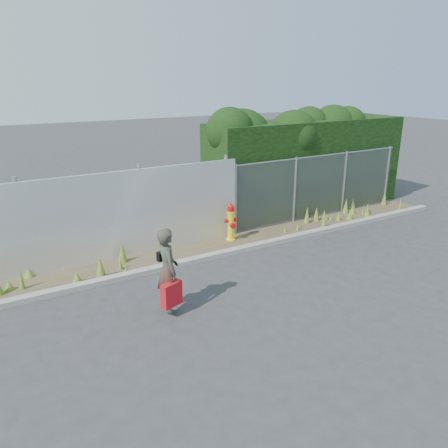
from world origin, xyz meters
TOP-DOWN VIEW (x-y plane):
  - ground at (0.00, 0.00)m, footprint 80.00×80.00m
  - curb at (0.00, 1.80)m, footprint 16.00×0.22m
  - weed_strip at (0.08, 2.46)m, footprint 16.00×1.34m
  - corrugated_fence at (-3.25, 3.01)m, footprint 8.50×0.21m
  - chainlink_fence at (4.25, 3.00)m, footprint 6.50×0.07m
  - hedge at (4.34, 4.03)m, footprint 7.46×2.05m
  - fire_hydrant at (0.65, 2.61)m, footprint 0.36×0.32m
  - woman at (-2.38, 0.02)m, footprint 0.48×0.66m
  - red_tote_bag at (-2.44, -0.23)m, footprint 0.43×0.16m
  - black_shoulder_bag at (-2.39, 0.19)m, footprint 0.25×0.10m

SIDE VIEW (x-z plane):
  - ground at x=0.00m, z-range 0.00..0.00m
  - curb at x=0.00m, z-range 0.00..0.12m
  - weed_strip at x=0.08m, z-range -0.14..0.41m
  - red_tote_bag at x=-2.44m, z-range 0.17..0.73m
  - fire_hydrant at x=0.65m, z-range -0.02..1.07m
  - woman at x=-2.38m, z-range 0.00..1.68m
  - chainlink_fence at x=4.25m, z-range 0.01..2.06m
  - black_shoulder_bag at x=-2.39m, z-range 0.98..1.17m
  - corrugated_fence at x=-3.25m, z-range -0.05..2.25m
  - hedge at x=4.34m, z-range 0.21..3.73m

